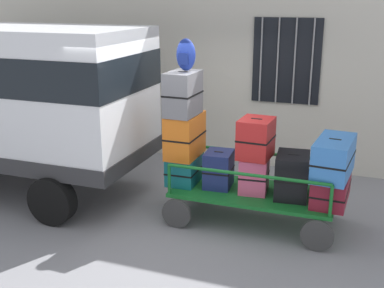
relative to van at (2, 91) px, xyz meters
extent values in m
plane|color=gray|center=(3.14, 0.23, -1.64)|extent=(40.00, 40.00, 0.00)
cube|color=beige|center=(3.14, 2.68, 0.86)|extent=(12.00, 0.30, 5.00)
cube|color=black|center=(4.12, 2.51, 0.36)|extent=(1.20, 0.04, 1.50)
cylinder|color=gray|center=(3.67, 2.47, 0.36)|extent=(0.03, 0.03, 1.50)
cylinder|color=gray|center=(3.97, 2.47, 0.36)|extent=(0.03, 0.03, 1.50)
cylinder|color=gray|center=(4.27, 2.47, 0.36)|extent=(0.03, 0.03, 1.50)
cylinder|color=gray|center=(4.57, 2.47, 0.36)|extent=(0.03, 0.03, 1.50)
cube|color=silver|center=(0.00, 0.01, 0.01)|extent=(4.70, 1.91, 2.01)
cube|color=#2D2D30|center=(0.00, 0.01, -0.87)|extent=(4.74, 1.95, 0.24)
cylinder|color=black|center=(1.51, -0.95, -1.29)|extent=(0.70, 0.22, 0.70)
cube|color=#146023|center=(4.15, 0.08, -1.20)|extent=(2.25, 1.03, 0.05)
cylinder|color=#383838|center=(5.11, -0.46, -1.43)|extent=(0.42, 0.06, 0.42)
cylinder|color=#383838|center=(5.11, 0.61, -1.43)|extent=(0.42, 0.06, 0.42)
cylinder|color=#383838|center=(3.19, -0.46, -1.43)|extent=(0.42, 0.06, 0.42)
cylinder|color=#383838|center=(3.19, 0.61, -1.43)|extent=(0.42, 0.06, 0.42)
cylinder|color=#146023|center=(5.23, -0.40, -0.96)|extent=(0.04, 0.04, 0.42)
cylinder|color=#146023|center=(5.23, 0.55, -0.96)|extent=(0.04, 0.04, 0.42)
cylinder|color=#146023|center=(3.07, -0.40, -0.96)|extent=(0.04, 0.04, 0.42)
cylinder|color=#146023|center=(3.07, 0.55, -0.96)|extent=(0.04, 0.04, 0.42)
cylinder|color=#146023|center=(4.15, -0.40, -0.75)|extent=(2.17, 0.04, 0.04)
cylinder|color=#146023|center=(4.15, 0.55, -0.75)|extent=(2.17, 0.04, 0.04)
cube|color=#0F5960|center=(3.11, 0.09, -0.98)|extent=(0.42, 0.62, 0.39)
cube|color=black|center=(3.11, 0.09, -0.98)|extent=(0.43, 0.63, 0.02)
cube|color=black|center=(3.11, 0.09, -0.79)|extent=(0.14, 0.03, 0.02)
cube|color=orange|center=(3.11, 0.11, -0.46)|extent=(0.41, 0.71, 0.62)
cube|color=black|center=(3.11, 0.11, -0.46)|extent=(0.42, 0.72, 0.02)
cube|color=black|center=(3.11, 0.11, -0.16)|extent=(0.14, 0.03, 0.02)
cube|color=slate|center=(3.11, 0.04, 0.16)|extent=(0.40, 0.61, 0.61)
cube|color=black|center=(3.11, 0.04, 0.16)|extent=(0.41, 0.62, 0.02)
cube|color=black|center=(3.11, 0.04, 0.46)|extent=(0.14, 0.03, 0.02)
cube|color=navy|center=(3.63, 0.10, -0.91)|extent=(0.40, 0.48, 0.52)
cube|color=black|center=(3.63, 0.10, -0.91)|extent=(0.41, 0.49, 0.02)
cube|color=black|center=(3.63, 0.10, -0.66)|extent=(0.13, 0.04, 0.02)
cube|color=#CC4C72|center=(4.15, 0.09, -0.93)|extent=(0.42, 0.49, 0.49)
cube|color=black|center=(4.15, 0.09, -0.93)|extent=(0.43, 0.50, 0.02)
cube|color=black|center=(4.15, 0.09, -0.69)|extent=(0.13, 0.04, 0.02)
cube|color=#B21E1E|center=(4.15, 0.10, -0.40)|extent=(0.45, 0.54, 0.54)
cube|color=black|center=(4.15, 0.10, -0.40)|extent=(0.46, 0.55, 0.02)
cube|color=black|center=(4.15, 0.10, -0.13)|extent=(0.15, 0.04, 0.02)
cube|color=black|center=(4.67, 0.09, -0.87)|extent=(0.49, 0.62, 0.60)
cube|color=black|center=(4.67, 0.09, -0.87)|extent=(0.50, 0.63, 0.02)
cube|color=black|center=(4.67, 0.09, -0.58)|extent=(0.15, 0.04, 0.02)
cube|color=maroon|center=(5.19, 0.11, -0.99)|extent=(0.47, 0.89, 0.36)
cube|color=black|center=(5.19, 0.11, -0.99)|extent=(0.48, 0.90, 0.02)
cube|color=black|center=(5.19, 0.11, -0.81)|extent=(0.15, 0.04, 0.02)
cube|color=#3372C6|center=(5.19, 0.08, -0.55)|extent=(0.51, 0.94, 0.50)
cube|color=black|center=(5.19, 0.08, -0.55)|extent=(0.53, 0.95, 0.02)
cube|color=black|center=(5.19, 0.08, -0.31)|extent=(0.15, 0.04, 0.02)
ellipsoid|color=navy|center=(3.14, 0.09, 0.69)|extent=(0.27, 0.19, 0.44)
cube|color=navy|center=(3.14, -0.01, 0.65)|extent=(0.14, 0.06, 0.15)
camera|label=1|loc=(5.52, -6.18, 1.47)|focal=45.45mm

